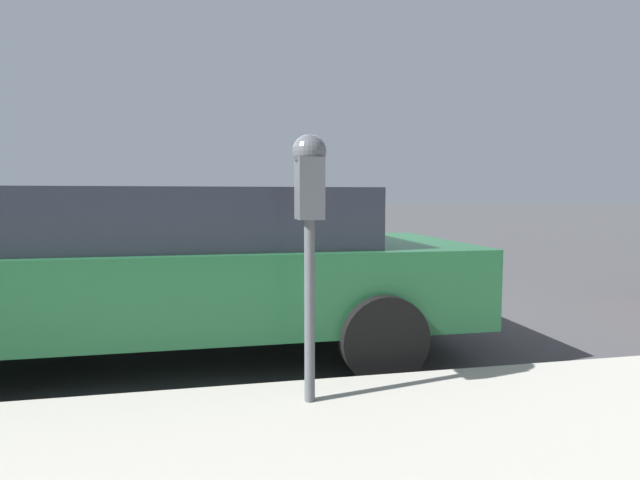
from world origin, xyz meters
The scene contains 3 objects.
ground_plane centered at (0.00, 0.00, 0.00)m, with size 220.00×220.00×0.00m, color #424244.
parking_meter centered at (-2.53, -0.15, 1.32)m, with size 0.21×0.19×1.51m.
car_green centered at (-0.94, 0.69, 0.76)m, with size 2.16×4.95×1.41m.
Camera 1 is at (-5.26, 0.34, 1.33)m, focal length 28.00 mm.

